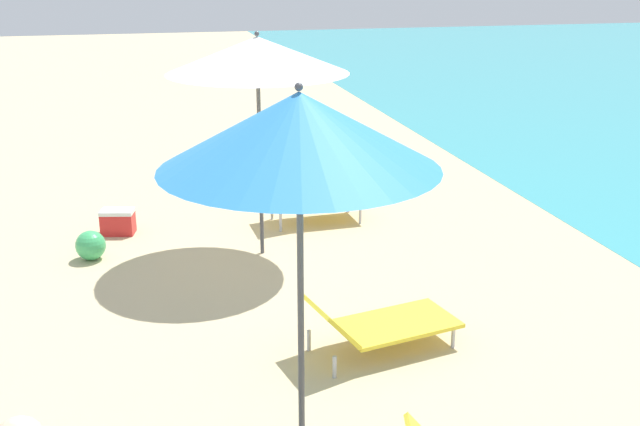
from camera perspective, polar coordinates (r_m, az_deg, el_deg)
umbrella_second at (r=5.29m, az=-1.58°, el=6.18°), size 2.01×2.01×2.85m
lounger_second_shoreside at (r=7.44m, az=4.35°, el=-8.25°), size 1.61×0.96×0.64m
umbrella_farthest at (r=9.29m, az=-4.74°, el=11.75°), size 2.23×2.23×2.83m
lounger_farthest_shoreside at (r=10.94m, az=-0.54°, el=1.06°), size 1.40×0.71×0.68m
cooler_box at (r=10.88m, az=-14.97°, el=-0.64°), size 0.50×0.38×0.35m
beach_ball at (r=10.05m, az=-16.88°, el=-2.34°), size 0.38×0.38×0.38m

